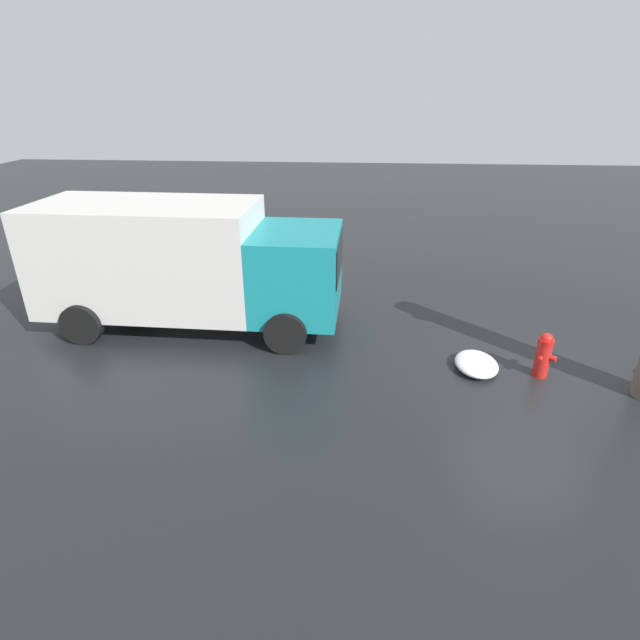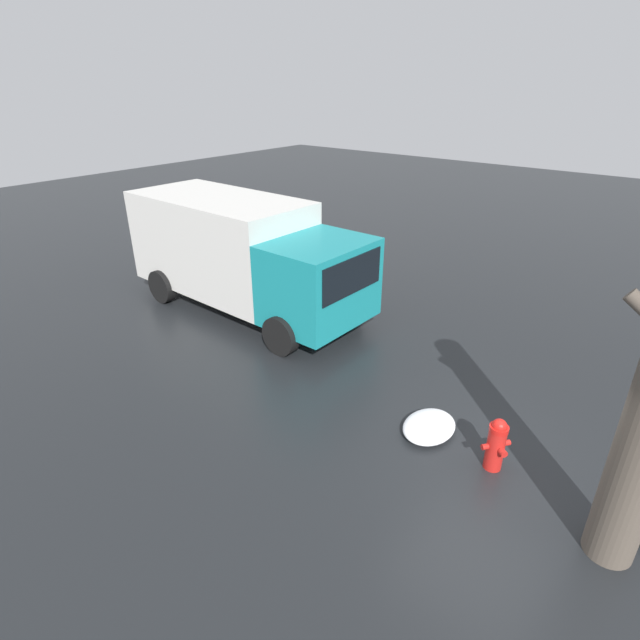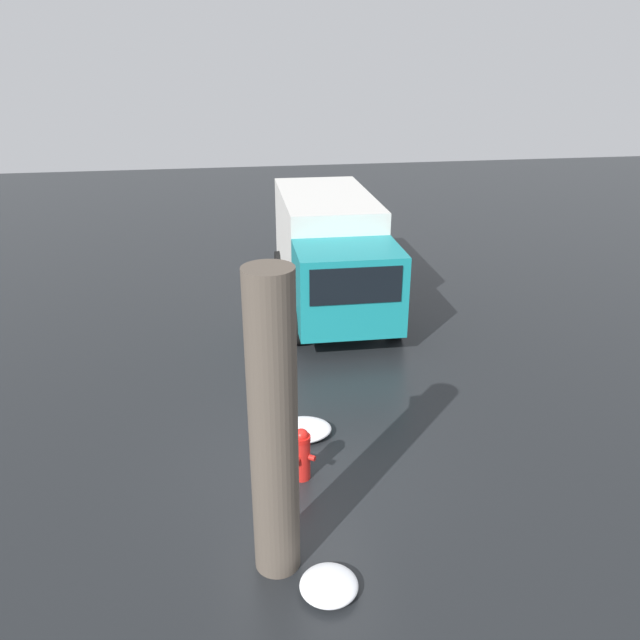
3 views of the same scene
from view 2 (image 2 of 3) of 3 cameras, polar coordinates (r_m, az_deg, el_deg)
name	(u,v)px [view 2 (image 2 of 3)]	position (r m, az deg, el deg)	size (l,w,h in m)	color
ground_plane	(492,467)	(8.66, 19.01, -15.58)	(60.00, 60.00, 0.00)	black
fire_hydrant	(496,443)	(8.37, 19.49, -13.16)	(0.40, 0.44, 0.91)	red
delivery_truck	(242,251)	(12.98, -8.90, 7.75)	(6.76, 2.78, 2.83)	teal
snow_pile_curbside	(429,426)	(9.00, 12.36, -11.80)	(0.83, 1.10, 0.24)	white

